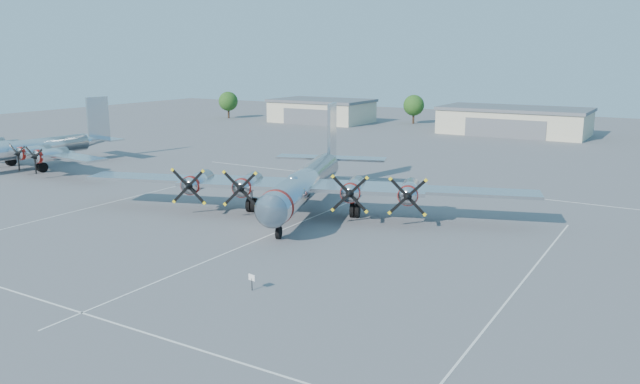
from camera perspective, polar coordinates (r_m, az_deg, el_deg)
The scene contains 9 objects.
ground at distance 57.03m, azimuth -3.38°, elevation -3.44°, with size 260.00×260.00×0.00m, color #555558.
parking_lines at distance 55.65m, azimuth -4.40°, elevation -3.85°, with size 60.00×50.08×0.01m.
hangar_west at distance 148.75m, azimuth 0.15°, elevation 7.45°, with size 22.60×14.60×5.40m.
hangar_center at distance 131.53m, azimuth 17.33°, elevation 6.24°, with size 28.60×14.60×5.40m.
tree_far_west at distance 159.78m, azimuth -8.39°, elevation 8.21°, with size 4.80×4.80×6.64m.
tree_west at distance 146.81m, azimuth 8.57°, elevation 7.84°, with size 4.80×4.80×6.64m.
main_bomber_b29 at distance 64.08m, azimuth -1.19°, elevation -1.64°, with size 45.01×30.79×9.95m, color silver, non-canonical shape.
bomber_west at distance 97.15m, azimuth -24.47°, elevation 2.07°, with size 35.46×25.11×9.37m, color silver, non-canonical shape.
info_placard at distance 42.61m, azimuth -6.26°, elevation -7.93°, with size 0.59×0.14×1.13m.
Camera 1 is at (31.13, -45.18, 15.54)m, focal length 35.00 mm.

